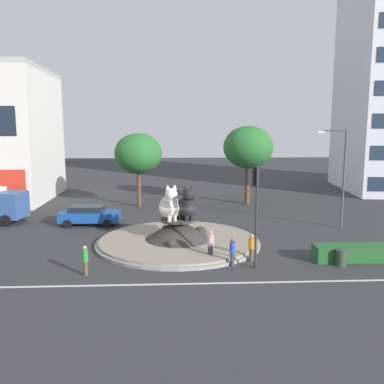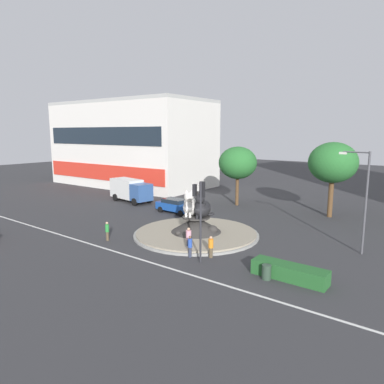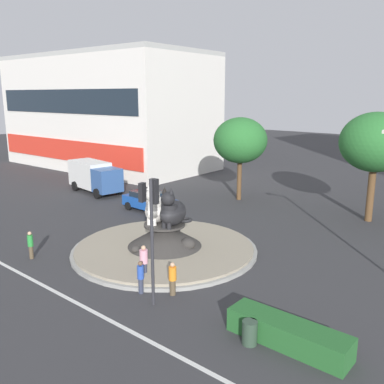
{
  "view_description": "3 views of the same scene",
  "coord_description": "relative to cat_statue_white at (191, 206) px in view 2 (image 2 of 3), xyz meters",
  "views": [
    {
      "loc": [
        -0.36,
        -25.52,
        7.38
      ],
      "look_at": [
        0.9,
        -0.24,
        3.43
      ],
      "focal_mm": 37.68,
      "sensor_mm": 36.0,
      "label": 1
    },
    {
      "loc": [
        17.34,
        -23.3,
        8.69
      ],
      "look_at": [
        -0.05,
        -0.52,
        3.8
      ],
      "focal_mm": 32.92,
      "sensor_mm": 36.0,
      "label": 2
    },
    {
      "loc": [
        15.95,
        -16.54,
        8.81
      ],
      "look_at": [
        1.75,
        0.37,
        3.69
      ],
      "focal_mm": 39.22,
      "sensor_mm": 36.0,
      "label": 3
    }
  ],
  "objects": [
    {
      "name": "ground_plane",
      "position": [
        0.53,
        0.02,
        -2.48
      ],
      "size": [
        160.0,
        160.0,
        0.0
      ],
      "primitive_type": "plane",
      "color": "#333335"
    },
    {
      "name": "lane_centreline",
      "position": [
        0.53,
        -7.0,
        -2.47
      ],
      "size": [
        112.0,
        0.2,
        0.01
      ],
      "primitive_type": "cube",
      "color": "silver",
      "rests_on": "ground"
    },
    {
      "name": "roundabout_island",
      "position": [
        0.54,
        0.03,
        -1.97
      ],
      "size": [
        10.65,
        10.65,
        1.63
      ],
      "color": "gray",
      "rests_on": "ground"
    },
    {
      "name": "cat_statue_white",
      "position": [
        0.0,
        0.0,
        0.0
      ],
      "size": [
        1.73,
        2.43,
        2.32
      ],
      "rotation": [
        0.0,
        0.0,
        -1.33
      ],
      "color": "silver",
      "rests_on": "roundabout_island"
    },
    {
      "name": "cat_statue_black",
      "position": [
        1.12,
        0.05,
        -0.02
      ],
      "size": [
        1.61,
        2.51,
        2.28
      ],
      "rotation": [
        0.0,
        0.0,
        -1.37
      ],
      "color": "black",
      "rests_on": "roundabout_island"
    },
    {
      "name": "traffic_light_mast",
      "position": [
        4.49,
        -4.86,
        1.53
      ],
      "size": [
        0.71,
        0.61,
        5.49
      ],
      "rotation": [
        0.0,
        0.0,
        1.72
      ],
      "color": "#2D2D33",
      "rests_on": "ground"
    },
    {
      "name": "shophouse_block",
      "position": [
        -25.89,
        17.55,
        4.31
      ],
      "size": [
        26.66,
        13.89,
        13.59
      ],
      "rotation": [
        0.0,
        0.0,
        0.03
      ],
      "color": "silver",
      "rests_on": "ground"
    },
    {
      "name": "clipped_hedge_strip",
      "position": [
        10.44,
        -3.96,
        -2.03
      ],
      "size": [
        4.52,
        1.2,
        0.9
      ],
      "primitive_type": "cube",
      "color": "#235B28",
      "rests_on": "ground"
    },
    {
      "name": "broadleaf_tree_behind_island",
      "position": [
        7.62,
        13.71,
        3.14
      ],
      "size": [
        4.86,
        4.86,
        7.71
      ],
      "color": "brown",
      "rests_on": "ground"
    },
    {
      "name": "second_tree_near_tower",
      "position": [
        -3.03,
        13.01,
        2.61
      ],
      "size": [
        4.5,
        4.5,
        7.02
      ],
      "color": "brown",
      "rests_on": "ground"
    },
    {
      "name": "streetlight_arm",
      "position": [
        12.64,
        3.52,
        1.8
      ],
      "size": [
        2.15,
        0.44,
        7.39
      ],
      "rotation": [
        0.0,
        0.0,
        3.01
      ],
      "color": "#4C4C51",
      "rests_on": "ground"
    },
    {
      "name": "pedestrian_orange_shirt",
      "position": [
        4.62,
        -3.75,
        -1.66
      ],
      "size": [
        0.36,
        0.36,
        1.56
      ],
      "rotation": [
        0.0,
        0.0,
        3.63
      ],
      "color": "brown",
      "rests_on": "ground"
    },
    {
      "name": "pedestrian_green_shirt",
      "position": [
        -4.28,
        -5.58,
        -1.65
      ],
      "size": [
        0.3,
        0.3,
        1.56
      ],
      "rotation": [
        0.0,
        0.0,
        5.97
      ],
      "color": "brown",
      "rests_on": "ground"
    },
    {
      "name": "pedestrian_pink_shirt",
      "position": [
        2.33,
        -3.34,
        -1.59
      ],
      "size": [
        0.4,
        0.4,
        1.69
      ],
      "rotation": [
        0.0,
        0.0,
        4.61
      ],
      "color": "#33384C",
      "rests_on": "ground"
    },
    {
      "name": "pedestrian_blue_shirt",
      "position": [
        3.41,
        -4.56,
        -1.65
      ],
      "size": [
        0.3,
        0.3,
        1.55
      ],
      "rotation": [
        0.0,
        0.0,
        6.06
      ],
      "color": "#33384C",
      "rests_on": "ground"
    },
    {
      "name": "hatchback_near_shophouse",
      "position": [
        -6.26,
        5.41,
        -1.66
      ],
      "size": [
        4.61,
        2.19,
        1.53
      ],
      "rotation": [
        0.0,
        0.0,
        -0.04
      ],
      "color": "#19479E",
      "rests_on": "ground"
    },
    {
      "name": "delivery_box_truck",
      "position": [
        -14.77,
        6.72,
        -0.92
      ],
      "size": [
        6.53,
        3.21,
        2.81
      ],
      "rotation": [
        0.0,
        0.0,
        -0.14
      ],
      "color": "#335693",
      "rests_on": "ground"
    },
    {
      "name": "litter_bin",
      "position": [
        9.35,
        -4.78,
        -2.03
      ],
      "size": [
        0.56,
        0.56,
        0.9
      ],
      "color": "#2D4233",
      "rests_on": "ground"
    }
  ]
}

